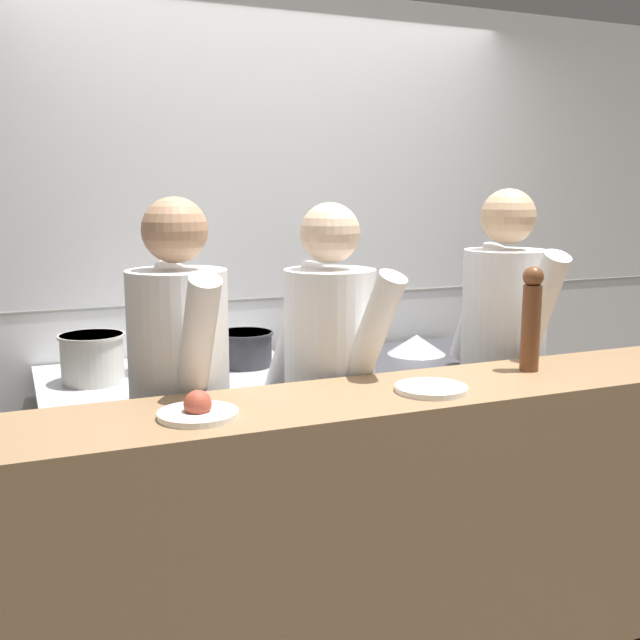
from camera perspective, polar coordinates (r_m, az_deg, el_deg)
name	(u,v)px	position (r m, az deg, el deg)	size (l,w,h in m)	color
wall_back_tiled	(268,268)	(3.68, -4.00, 4.01)	(8.00, 0.06, 2.60)	white
oven_range	(175,476)	(3.35, -10.97, -11.59)	(1.08, 0.71, 0.91)	#232326
prep_counter	(399,446)	(3.71, 6.06, -9.56)	(0.98, 0.65, 0.89)	#38383D
pass_counter	(400,545)	(2.59, 6.10, -16.65)	(2.58, 0.45, 1.05)	#93704C
stock_pot	(92,357)	(3.11, -16.95, -2.72)	(0.26, 0.26, 0.20)	beige
sauce_pot	(174,348)	(3.23, -11.08, -2.14)	(0.34, 0.34, 0.18)	#B7BABF
braising_pot	(244,348)	(3.28, -5.80, -2.11)	(0.25, 0.25, 0.15)	#2D2D33
mixing_bowl_steel	(416,344)	(3.66, 7.36, -1.85)	(0.28, 0.28, 0.09)	#B7BABF
plated_dish_main	(198,411)	(2.13, -9.29, -6.83)	(0.23, 0.23, 0.08)	white
plated_dish_appetiser	(431,389)	(2.39, 8.47, -5.20)	(0.23, 0.23, 0.02)	white
pepper_mill	(531,317)	(2.70, 15.80, 0.23)	(0.07, 0.07, 0.37)	brown
chef_head_cook	(181,414)	(2.61, -10.56, -7.04)	(0.36, 0.72, 1.65)	black
chef_sous	(330,401)	(2.77, 0.74, -6.18)	(0.42, 0.70, 1.63)	black
chef_line	(502,371)	(3.20, 13.68, -3.77)	(0.35, 0.73, 1.68)	black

